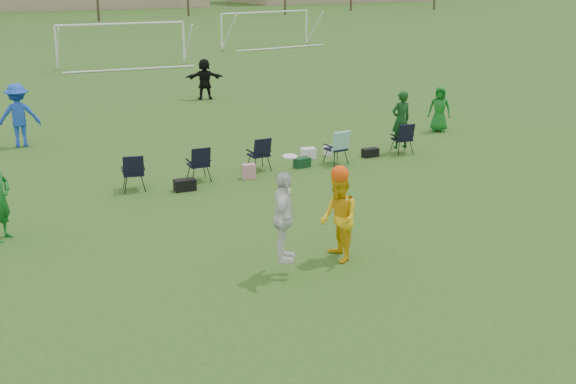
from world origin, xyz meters
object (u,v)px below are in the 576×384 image
fielder_blue (18,115)px  goal_right (266,19)px  goal_mid (121,32)px  fielder_black (205,79)px  fielder_green_far (440,109)px  center_contest (317,217)px

fielder_blue → goal_right: size_ratio=0.28×
goal_mid → goal_right: 13.42m
fielder_black → fielder_green_far: bearing=133.9°
fielder_blue → goal_mid: size_ratio=0.27×
fielder_black → goal_right: 21.84m
fielder_green_far → goal_mid: 22.83m
goal_mid → goal_right: bearing=30.6°
fielder_blue → fielder_black: bearing=-142.6°
center_contest → goal_mid: (4.30, 30.65, 0.91)m
fielder_blue → fielder_black: (8.35, 5.41, -0.13)m
fielder_black → center_contest: 18.80m
fielder_blue → fielder_green_far: size_ratio=1.28×
fielder_black → goal_mid: (-0.33, 12.43, 1.04)m
fielder_black → center_contest: bearing=92.3°
fielder_blue → fielder_black: size_ratio=1.15×
fielder_black → goal_mid: bearing=-71.9°
goal_mid → fielder_blue: bearing=-110.2°
fielder_green_far → center_contest: 12.86m
fielder_green_far → goal_right: 28.96m
fielder_blue → fielder_green_far: 14.07m
fielder_green_far → fielder_black: fielder_black is taller
goal_right → fielder_blue: bearing=-138.0°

